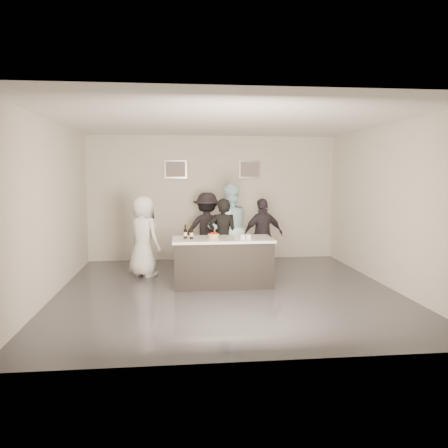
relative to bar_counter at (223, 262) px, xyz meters
The scene contains 19 objects.
floor 0.60m from the bar_counter, 84.32° to the right, with size 6.00×6.00×0.00m, color #3D3D42.
ceiling 2.58m from the bar_counter, 84.32° to the right, with size 6.00×6.00×0.00m, color white.
wall_back 2.82m from the bar_counter, 89.15° to the left, with size 6.00×0.04×3.00m, color beige.
wall_front 3.55m from the bar_counter, 89.35° to the right, with size 6.00×0.04×3.00m, color beige.
wall_left 3.17m from the bar_counter, behind, with size 0.04×6.00×3.00m, color beige.
wall_right 3.24m from the bar_counter, ahead, with size 0.04×6.00×3.00m, color beige.
picture_left 3.24m from the bar_counter, 108.45° to the left, with size 0.54×0.04×0.44m, color #B2B2B7.
picture_right 3.26m from the bar_counter, 70.02° to the left, with size 0.54×0.04×0.44m, color #B2B2B7.
bar_counter is the anchor object (origin of this frame).
cake 0.52m from the bar_counter, behind, with size 0.21×0.21×0.07m, color yellow.
beer_bottle_a 0.90m from the bar_counter, behind, with size 0.07×0.07×0.26m, color black.
beer_bottle_b 0.82m from the bar_counter, behind, with size 0.07×0.07×0.26m, color black.
tumbler_cluster 0.65m from the bar_counter, 16.91° to the right, with size 0.19×0.19×0.08m, color gold.
candles 0.64m from the bar_counter, 134.78° to the right, with size 0.24×0.08×0.01m, color pink.
person_main_black 0.80m from the bar_counter, 83.37° to the left, with size 0.58×0.38×1.60m, color black.
person_main_blue 1.11m from the bar_counter, 76.17° to the left, with size 0.92×0.71×1.88m, color #B6E3EF.
person_guest_left 1.83m from the bar_counter, 148.44° to the left, with size 0.81×0.52×1.65m, color white.
person_guest_right 1.53m from the bar_counter, 48.63° to the left, with size 0.92×0.38×1.57m, color #2A252B.
person_guest_back 1.81m from the bar_counter, 95.46° to the left, with size 1.08×0.62×1.67m, color black.
Camera 1 is at (-0.88, -7.61, 2.08)m, focal length 35.00 mm.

